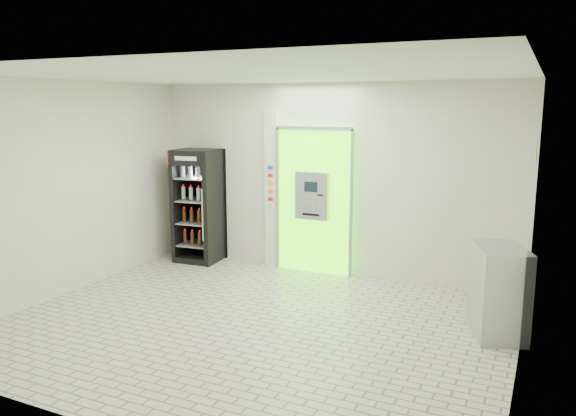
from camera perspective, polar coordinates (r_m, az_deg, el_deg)
The scene contains 7 objects.
ground at distance 7.04m, azimuth -3.58°, elevation -11.74°, with size 6.00×6.00×0.00m, color #BEB19E.
room_shell at distance 6.57m, azimuth -3.76°, elevation 3.31°, with size 6.00×6.00×6.00m.
atm_assembly at distance 8.91m, azimuth 2.72°, elevation 0.84°, with size 1.30×0.24×2.33m.
pillar at distance 9.24m, azimuth -1.65°, elevation 2.01°, with size 0.22×0.11×2.60m.
beverage_cooler at distance 9.72m, azimuth -9.04°, elevation 0.03°, with size 0.77×0.72×1.92m.
steel_cabinet at distance 7.00m, azimuth 20.63°, elevation -7.95°, with size 0.78×0.92×1.06m.
exit_sign at distance 7.12m, azimuth 23.87°, elevation 5.26°, with size 0.02×0.22×0.26m.
Camera 1 is at (3.18, -5.70, 2.65)m, focal length 35.00 mm.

